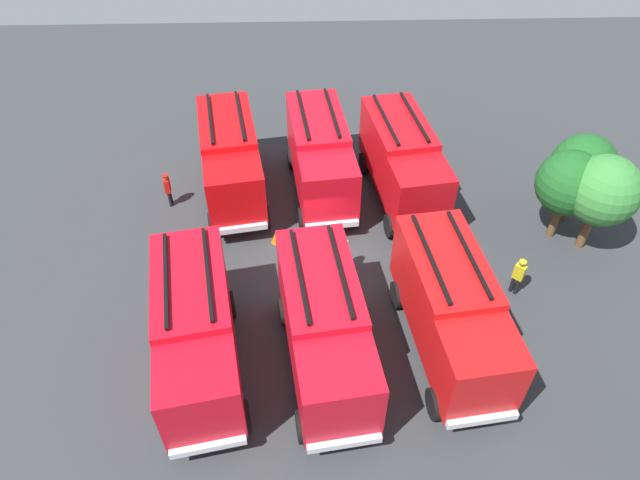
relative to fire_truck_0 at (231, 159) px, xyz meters
name	(u,v)px	position (x,y,z in m)	size (l,w,h in m)	color
ground_plane	(320,263)	(4.90, 4.05, -2.15)	(52.18, 52.18, 0.00)	#2D3033
fire_truck_0	(231,159)	(0.00, 0.00, 0.00)	(7.50, 3.70, 3.88)	red
fire_truck_1	(196,330)	(10.02, -0.35, 0.00)	(7.52, 3.79, 3.88)	red
fire_truck_2	(320,155)	(-0.15, 4.23, 0.00)	(7.43, 3.40, 3.88)	red
fire_truck_3	(325,327)	(10.01, 4.04, 0.00)	(7.46, 3.52, 3.88)	red
fire_truck_4	(403,160)	(0.37, 8.09, 0.00)	(7.48, 3.61, 3.88)	red
fire_truck_5	(451,309)	(9.36, 8.55, 0.00)	(7.45, 3.48, 3.88)	red
firefighter_0	(518,275)	(6.79, 11.97, -1.14)	(0.46, 0.47, 1.80)	black
firefighter_1	(344,255)	(5.37, 5.05, -1.17)	(0.47, 0.34, 1.74)	black
firefighter_2	(168,188)	(0.66, -3.05, -1.17)	(0.44, 0.29, 1.75)	black
tree_0	(583,167)	(2.29, 15.67, 0.83)	(2.86, 2.86, 4.43)	brown
tree_1	(569,183)	(3.40, 14.67, 0.80)	(2.83, 2.83, 4.38)	brown
tree_2	(603,191)	(4.17, 15.74, 0.98)	(3.01, 3.01, 4.66)	brown
traffic_cone_0	(276,237)	(3.50, 2.11, -1.86)	(0.41, 0.41, 0.59)	#F2600C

